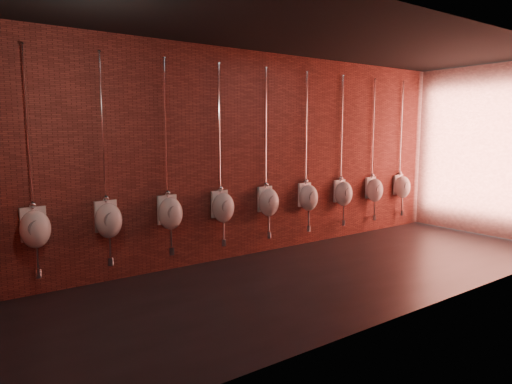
% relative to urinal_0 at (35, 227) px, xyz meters
% --- Properties ---
extents(ground, '(8.50, 8.50, 0.00)m').
position_rel_urinal_0_xyz_m(ground, '(3.35, -1.38, -0.85)').
color(ground, black).
rests_on(ground, ground).
extents(room_shell, '(8.54, 3.04, 3.22)m').
position_rel_urinal_0_xyz_m(room_shell, '(3.35, -1.38, 1.16)').
color(room_shell, black).
rests_on(room_shell, ground).
extents(urinal_0, '(0.37, 0.33, 2.71)m').
position_rel_urinal_0_xyz_m(urinal_0, '(0.00, 0.00, 0.00)').
color(urinal_0, white).
rests_on(urinal_0, ground).
extents(urinal_1, '(0.37, 0.33, 2.71)m').
position_rel_urinal_0_xyz_m(urinal_1, '(0.86, 0.00, 0.00)').
color(urinal_1, white).
rests_on(urinal_1, ground).
extents(urinal_2, '(0.37, 0.33, 2.71)m').
position_rel_urinal_0_xyz_m(urinal_2, '(1.72, 0.00, 0.00)').
color(urinal_2, white).
rests_on(urinal_2, ground).
extents(urinal_3, '(0.37, 0.33, 2.71)m').
position_rel_urinal_0_xyz_m(urinal_3, '(2.58, 0.00, 0.00)').
color(urinal_3, white).
rests_on(urinal_3, ground).
extents(urinal_4, '(0.37, 0.33, 2.71)m').
position_rel_urinal_0_xyz_m(urinal_4, '(3.44, 0.00, 0.00)').
color(urinal_4, white).
rests_on(urinal_4, ground).
extents(urinal_5, '(0.37, 0.33, 2.71)m').
position_rel_urinal_0_xyz_m(urinal_5, '(4.30, 0.00, 0.00)').
color(urinal_5, white).
rests_on(urinal_5, ground).
extents(urinal_6, '(0.37, 0.33, 2.71)m').
position_rel_urinal_0_xyz_m(urinal_6, '(5.16, 0.00, 0.00)').
color(urinal_6, white).
rests_on(urinal_6, ground).
extents(urinal_7, '(0.37, 0.33, 2.71)m').
position_rel_urinal_0_xyz_m(urinal_7, '(6.02, 0.00, 0.00)').
color(urinal_7, white).
rests_on(urinal_7, ground).
extents(urinal_8, '(0.37, 0.33, 2.71)m').
position_rel_urinal_0_xyz_m(urinal_8, '(6.89, 0.00, 0.00)').
color(urinal_8, white).
rests_on(urinal_8, ground).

